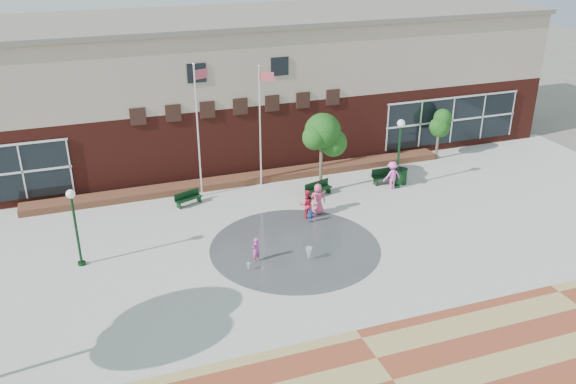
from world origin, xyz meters
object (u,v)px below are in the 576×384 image
object	(u,v)px
trash_can	(402,176)
flagpole_left	(198,125)
bench_left	(189,201)
flagpole_right	(261,120)
child_splash	(256,250)

from	to	relation	value
trash_can	flagpole_left	bearing A→B (deg)	168.66
flagpole_left	bench_left	distance (m)	4.33
flagpole_right	bench_left	size ratio (longest dim) A/B	4.43
flagpole_left	flagpole_right	distance (m)	3.78
flagpole_left	child_splash	xyz separation A→B (m)	(0.78, -8.18, -3.73)
flagpole_left	trash_can	xyz separation A→B (m)	(11.84, -2.37, -3.84)
trash_can	bench_left	bearing A→B (deg)	173.85
bench_left	child_splash	distance (m)	7.42
bench_left	child_splash	size ratio (longest dim) A/B	1.32
flagpole_right	child_splash	xyz separation A→B (m)	(-2.97, -8.54, -3.48)
flagpole_right	bench_left	distance (m)	6.27
flagpole_right	trash_can	distance (m)	9.26
bench_left	trash_can	bearing A→B (deg)	-27.61
flagpole_left	child_splash	distance (m)	9.02
flagpole_right	bench_left	bearing A→B (deg)	-143.17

